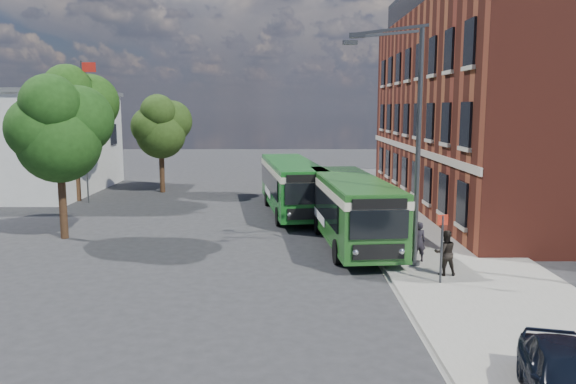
{
  "coord_description": "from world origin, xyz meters",
  "views": [
    {
      "loc": [
        0.3,
        -22.79,
        6.11
      ],
      "look_at": [
        0.38,
        3.13,
        2.2
      ],
      "focal_mm": 35.0,
      "sensor_mm": 36.0,
      "label": 1
    }
  ],
  "objects_px": {
    "bus_rear": "(291,182)",
    "parked_car": "(568,378)",
    "street_lamp": "(409,144)",
    "bus_front": "(351,204)"
  },
  "relations": [
    {
      "from": "street_lamp",
      "to": "parked_car",
      "type": "bearing_deg",
      "value": -84.29
    },
    {
      "from": "street_lamp",
      "to": "bus_front",
      "type": "relative_size",
      "value": 0.88
    },
    {
      "from": "street_lamp",
      "to": "bus_front",
      "type": "distance_m",
      "value": 5.14
    },
    {
      "from": "street_lamp",
      "to": "parked_car",
      "type": "relative_size",
      "value": 2.3
    },
    {
      "from": "bus_front",
      "to": "parked_car",
      "type": "height_order",
      "value": "bus_front"
    },
    {
      "from": "street_lamp",
      "to": "parked_car",
      "type": "xyz_separation_m",
      "value": [
        1.04,
        -10.41,
        -3.97
      ]
    },
    {
      "from": "bus_front",
      "to": "bus_rear",
      "type": "height_order",
      "value": "same"
    },
    {
      "from": "bus_front",
      "to": "parked_car",
      "type": "relative_size",
      "value": 2.62
    },
    {
      "from": "bus_rear",
      "to": "parked_car",
      "type": "distance_m",
      "value": 22.6
    },
    {
      "from": "bus_rear",
      "to": "parked_car",
      "type": "xyz_separation_m",
      "value": [
        5.28,
        -21.95,
        -1.01
      ]
    }
  ]
}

